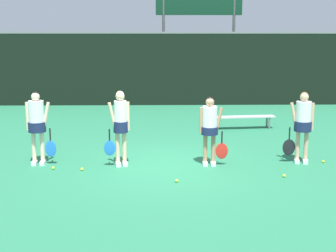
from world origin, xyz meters
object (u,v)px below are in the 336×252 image
bench_courtside (242,118)px  player_0 (37,122)px  player_2 (210,126)px  tennis_ball_2 (323,161)px  tennis_ball_1 (82,169)px  tennis_ball_0 (284,176)px  tennis_ball_3 (53,168)px  player_3 (303,121)px  player_1 (120,122)px  tennis_ball_4 (177,181)px  scoreboard (199,9)px

bench_courtside → player_0: size_ratio=1.27×
player_0 → bench_courtside: bearing=34.8°
player_2 → tennis_ball_2: (2.75, 0.14, -0.91)m
player_2 → tennis_ball_1: 3.09m
tennis_ball_0 → tennis_ball_3: tennis_ball_3 is taller
player_2 → player_3: size_ratio=0.95×
tennis_ball_1 → bench_courtside: bearing=47.1°
player_1 → tennis_ball_4: 2.08m
tennis_ball_2 → player_0: bearing=180.0°
scoreboard → tennis_ball_3: size_ratio=76.84×
bench_courtside → player_1: size_ratio=1.25×
bench_courtside → player_1: player_1 is taller
scoreboard → tennis_ball_0: (0.77, -12.92, -4.23)m
tennis_ball_2 → bench_courtside: bearing=105.9°
tennis_ball_0 → tennis_ball_4: tennis_ball_4 is taller
player_3 → tennis_ball_0: player_3 is taller
tennis_ball_0 → tennis_ball_1: size_ratio=0.96×
player_1 → player_2: (2.08, -0.01, -0.08)m
player_1 → tennis_ball_4: player_1 is taller
scoreboard → player_0: size_ratio=3.13×
player_0 → tennis_ball_1: size_ratio=24.22×
player_2 → tennis_ball_0: player_2 is taller
player_3 → player_1: bearing=-166.0°
tennis_ball_4 → player_2: bearing=58.2°
bench_courtside → tennis_ball_1: bench_courtside is taller
scoreboard → player_1: scoreboard is taller
tennis_ball_2 → tennis_ball_4: size_ratio=0.95×
player_0 → player_2: (4.02, -0.15, -0.08)m
tennis_ball_0 → tennis_ball_1: (-4.43, 0.59, 0.00)m
scoreboard → tennis_ball_1: 13.54m
tennis_ball_1 → tennis_ball_0: bearing=-7.6°
tennis_ball_3 → player_1: bearing=11.5°
player_0 → player_2: player_0 is taller
player_0 → tennis_ball_4: 3.66m
bench_courtside → tennis_ball_3: (-5.14, -4.70, -0.34)m
player_1 → tennis_ball_1: (-0.85, -0.43, -1.00)m
tennis_ball_3 → player_2: bearing=4.8°
bench_courtside → scoreboard: bearing=89.8°
tennis_ball_3 → tennis_ball_4: same height
bench_courtside → player_3: player_3 is taller
player_3 → tennis_ball_2: (0.54, -0.02, -0.97)m
player_2 → tennis_ball_1: bearing=-170.1°
tennis_ball_2 → tennis_ball_4: bearing=-157.7°
player_2 → tennis_ball_3: (-3.60, -0.30, -0.91)m
scoreboard → player_1: 12.65m
bench_courtside → player_2: bearing=-115.8°
scoreboard → tennis_ball_2: size_ratio=81.74×
scoreboard → player_3: (1.49, -11.75, -3.26)m
scoreboard → tennis_ball_2: scoreboard is taller
player_0 → player_1: bearing=-6.6°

